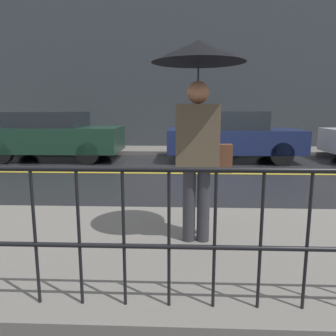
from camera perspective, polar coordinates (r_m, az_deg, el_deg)
name	(u,v)px	position (r m, az deg, el deg)	size (l,w,h in m)	color
ground_plane	(218,174)	(8.06, 8.63, -0.97)	(80.00, 80.00, 0.00)	#262628
sidewalk_near	(264,251)	(3.73, 16.40, -13.77)	(28.00, 2.70, 0.12)	slate
sidewalk_far	(206,150)	(12.04, 6.57, 3.08)	(28.00, 1.71, 0.12)	slate
lane_marking	(218,173)	(8.06, 8.63, -0.95)	(25.20, 0.12, 0.01)	gold
building_storefront	(205,60)	(13.07, 6.55, 18.19)	(28.00, 0.30, 6.74)	#383D42
railing_foreground	(309,224)	(2.50, 23.31, -8.92)	(12.00, 0.04, 1.04)	black
pedestrian	(199,92)	(3.44, 5.35, 13.01)	(0.95, 0.95, 2.11)	#333338
car_dark_green	(53,135)	(10.66, -19.33, 5.40)	(4.03, 1.83, 1.47)	#193828
car_navy	(232,136)	(10.03, 11.10, 5.51)	(3.93, 1.79, 1.48)	#19234C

